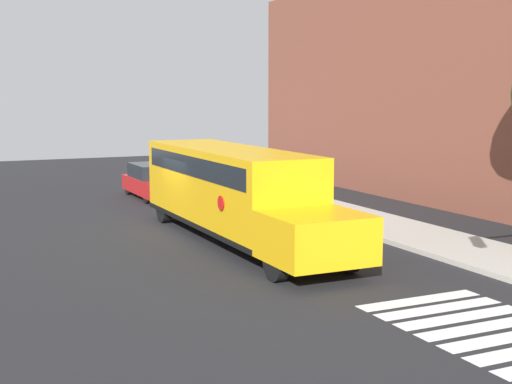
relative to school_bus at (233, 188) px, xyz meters
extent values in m
plane|color=black|center=(-2.22, -0.84, -1.71)|extent=(60.00, 60.00, 0.00)
cube|color=#B2ADA3|center=(-2.22, 5.66, -1.63)|extent=(44.00, 3.00, 0.15)
cube|color=brown|center=(-2.22, 12.16, 3.39)|extent=(32.00, 4.00, 10.19)
cube|color=white|center=(8.17, 1.16, -1.70)|extent=(0.50, 3.20, 0.01)
cube|color=white|center=(8.87, 1.16, -1.70)|extent=(0.50, 3.20, 0.01)
cube|color=white|center=(9.57, 1.16, -1.70)|extent=(0.50, 3.20, 0.01)
cube|color=white|center=(10.27, 1.16, -1.70)|extent=(0.50, 3.20, 0.01)
cube|color=white|center=(10.97, 1.16, -1.70)|extent=(0.50, 3.20, 0.01)
cube|color=#EAA80F|center=(-0.53, 0.00, 0.01)|extent=(9.40, 2.50, 2.53)
cube|color=#EAA80F|center=(5.37, 0.00, -0.63)|extent=(2.39, 2.50, 1.25)
cube|color=black|center=(-0.53, 0.00, -1.18)|extent=(9.40, 2.54, 0.16)
cube|color=black|center=(-0.53, 0.00, 0.72)|extent=(8.65, 2.53, 0.64)
cylinder|color=red|center=(2.06, -1.29, -0.12)|extent=(0.44, 0.02, 0.44)
cylinder|color=black|center=(5.25, 1.08, -1.21)|extent=(1.00, 0.30, 1.00)
cylinder|color=black|center=(5.25, -1.08, -1.21)|extent=(1.00, 0.30, 1.00)
cylinder|color=black|center=(-4.03, 1.08, -1.21)|extent=(1.00, 0.30, 1.00)
cylinder|color=black|center=(-4.03, -1.08, -1.21)|extent=(1.00, 0.30, 1.00)
cube|color=red|center=(-10.30, 0.51, -1.14)|extent=(4.63, 1.90, 0.68)
cube|color=#1E2328|center=(-10.58, 0.51, -0.48)|extent=(2.59, 1.75, 0.64)
cylinder|color=black|center=(-8.77, 1.34, -1.39)|extent=(0.64, 0.22, 0.64)
cylinder|color=black|center=(-8.77, -0.32, -1.39)|extent=(0.64, 0.22, 0.64)
cylinder|color=black|center=(-11.83, 1.34, -1.39)|extent=(0.64, 0.22, 0.64)
cylinder|color=black|center=(-11.83, -0.32, -1.39)|extent=(0.64, 0.22, 0.64)
camera|label=1|loc=(21.04, -9.03, 3.04)|focal=50.00mm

